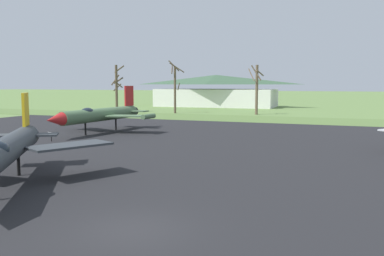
% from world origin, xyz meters
% --- Properties ---
extents(ground_plane, '(600.00, 600.00, 0.00)m').
position_xyz_m(ground_plane, '(0.00, 0.00, 0.00)').
color(ground_plane, '#607F42').
extents(asphalt_apron, '(89.08, 54.22, 0.05)m').
position_xyz_m(asphalt_apron, '(0.00, 16.27, 0.03)').
color(asphalt_apron, black).
rests_on(asphalt_apron, ground).
extents(grass_verge_strip, '(149.08, 12.00, 0.06)m').
position_xyz_m(grass_verge_strip, '(0.00, 49.38, 0.03)').
color(grass_verge_strip, '#567339').
rests_on(grass_verge_strip, ground).
extents(jet_fighter_rear_center, '(10.28, 12.67, 4.80)m').
position_xyz_m(jet_fighter_rear_center, '(-9.09, 3.12, 2.03)').
color(jet_fighter_rear_center, '#33383D').
rests_on(jet_fighter_rear_center, ground).
extents(jet_fighter_rear_left, '(11.04, 14.93, 5.12)m').
position_xyz_m(jet_fighter_rear_left, '(-18.40, 25.20, 2.07)').
color(jet_fighter_rear_left, '#4C6B47').
rests_on(jet_fighter_rear_left, ground).
extents(info_placard_rear_left, '(0.53, 0.27, 0.90)m').
position_xyz_m(info_placard_rear_left, '(-18.77, 17.95, 0.57)').
color(info_placard_rear_left, black).
rests_on(info_placard_rear_left, ground).
extents(bare_tree_far_left, '(2.43, 2.43, 8.84)m').
position_xyz_m(bare_tree_far_left, '(-34.57, 54.93, 4.84)').
color(bare_tree_far_left, brown).
rests_on(bare_tree_far_left, ground).
extents(bare_tree_left_of_center, '(2.77, 3.04, 9.54)m').
position_xyz_m(bare_tree_left_of_center, '(-23.46, 56.77, 4.96)').
color(bare_tree_left_of_center, brown).
rests_on(bare_tree_left_of_center, ground).
extents(bare_tree_center, '(2.80, 1.95, 8.60)m').
position_xyz_m(bare_tree_center, '(-8.90, 58.80, 4.70)').
color(bare_tree_center, brown).
rests_on(bare_tree_center, ground).
extents(visitor_building, '(29.31, 12.81, 7.43)m').
position_xyz_m(visitor_building, '(-23.76, 81.20, 3.65)').
color(visitor_building, silver).
rests_on(visitor_building, ground).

